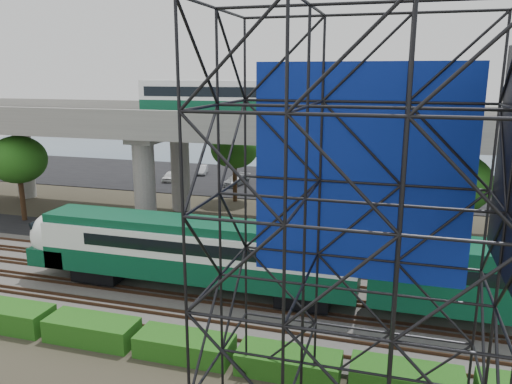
% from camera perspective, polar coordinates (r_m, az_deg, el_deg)
% --- Properties ---
extents(ground, '(140.00, 140.00, 0.00)m').
position_cam_1_polar(ground, '(28.81, -6.39, -13.48)').
color(ground, '#474233').
rests_on(ground, ground).
extents(ballast_bed, '(90.00, 12.00, 0.20)m').
position_cam_1_polar(ballast_bed, '(30.42, -4.93, -11.70)').
color(ballast_bed, slate).
rests_on(ballast_bed, ground).
extents(service_road, '(90.00, 5.00, 0.08)m').
position_cam_1_polar(service_road, '(37.88, -0.28, -6.55)').
color(service_road, black).
rests_on(service_road, ground).
extents(parking_lot, '(90.00, 18.00, 0.08)m').
position_cam_1_polar(parking_lot, '(59.92, 6.10, 0.91)').
color(parking_lot, black).
rests_on(parking_lot, ground).
extents(harbor_water, '(140.00, 40.00, 0.03)m').
position_cam_1_polar(harbor_water, '(81.30, 8.87, 4.13)').
color(harbor_water, '#3E5567').
rests_on(harbor_water, ground).
extents(rail_tracks, '(90.00, 9.52, 0.16)m').
position_cam_1_polar(rail_tracks, '(30.35, -4.93, -11.39)').
color(rail_tracks, '#472D1E').
rests_on(rail_tracks, ballast_bed).
extents(commuter_train, '(29.30, 3.06, 4.30)m').
position_cam_1_polar(commuter_train, '(28.99, -3.00, -7.01)').
color(commuter_train, black).
rests_on(commuter_train, rail_tracks).
extents(overpass, '(80.00, 12.00, 12.40)m').
position_cam_1_polar(overpass, '(41.27, 1.36, 6.80)').
color(overpass, '#9E9B93').
rests_on(overpass, ground).
extents(scaffold_tower, '(9.36, 6.36, 15.00)m').
position_cam_1_polar(scaffold_tower, '(16.65, 10.71, -6.24)').
color(scaffold_tower, black).
rests_on(scaffold_tower, ground).
extents(hedge_strip, '(34.60, 1.80, 1.20)m').
position_cam_1_polar(hedge_strip, '(24.73, -8.14, -16.93)').
color(hedge_strip, '#174E12').
rests_on(hedge_strip, ground).
extents(trees, '(40.94, 16.94, 7.69)m').
position_cam_1_polar(trees, '(43.09, -4.12, 3.50)').
color(trees, '#382314').
rests_on(trees, ground).
extents(suv, '(4.91, 2.78, 1.29)m').
position_cam_1_polar(suv, '(38.69, -5.79, -5.11)').
color(suv, black).
rests_on(suv, service_road).
extents(parked_cars, '(34.47, 9.51, 1.24)m').
position_cam_1_polar(parked_cars, '(59.47, 6.40, 1.43)').
color(parked_cars, white).
rests_on(parked_cars, parking_lot).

